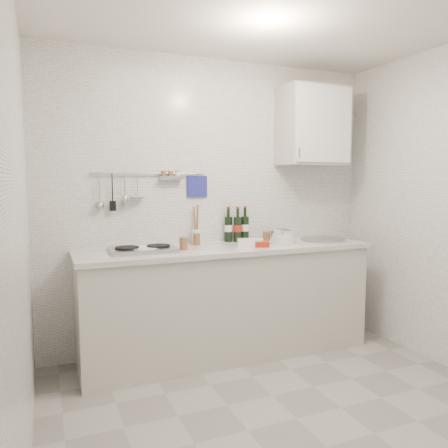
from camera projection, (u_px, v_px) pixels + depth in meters
name	position (u px, v px, depth m)	size (l,w,h in m)	color
floor	(297.00, 419.00, 2.69)	(3.00, 3.00, 0.00)	slate
back_wall	(214.00, 204.00, 3.85)	(3.00, 0.02, 2.50)	silver
wall_left	(19.00, 228.00, 1.99)	(0.02, 2.80, 2.50)	silver
counter	(228.00, 303.00, 3.66)	(2.44, 0.64, 0.96)	#B2AFA4
wall_rail	(147.00, 185.00, 3.57)	(0.98, 0.09, 0.34)	#93969B
wall_cabinet	(313.00, 126.00, 3.96)	(0.60, 0.38, 0.70)	#B2AFA4
plate_stack_hob	(142.00, 249.00, 3.33)	(0.25, 0.24, 0.03)	#476CA2
plate_stack_sink	(284.00, 237.00, 3.78)	(0.26, 0.24, 0.12)	white
wine_bottles	(237.00, 224.00, 3.87)	(0.23, 0.11, 0.31)	black
butter_dish	(250.00, 243.00, 3.60)	(0.21, 0.10, 0.06)	white
strawberry_punnet	(261.00, 244.00, 3.58)	(0.11, 0.11, 0.05)	#AF2913
utensil_crock	(196.00, 234.00, 3.75)	(0.08, 0.08, 0.34)	white
jar_a	(197.00, 239.00, 3.68)	(0.06, 0.06, 0.10)	brown
jar_b	(274.00, 235.00, 4.03)	(0.06, 0.06, 0.08)	brown
jar_c	(267.00, 236.00, 3.94)	(0.07, 0.07, 0.09)	brown
jar_d	(183.00, 243.00, 3.41)	(0.07, 0.07, 0.11)	brown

